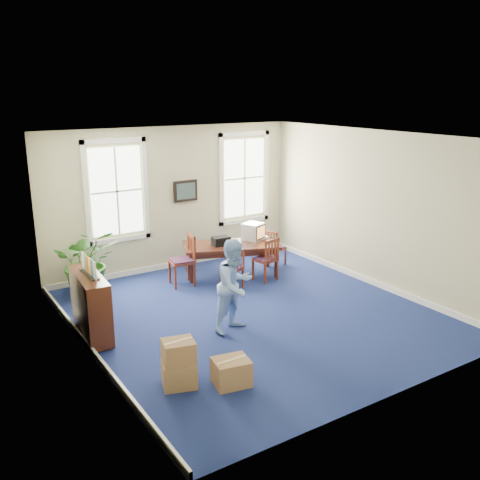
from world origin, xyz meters
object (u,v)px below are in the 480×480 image
chair_near_left (232,268)px  man (235,285)px  crt_tv (253,231)px  cardboard_boxes (188,356)px  conference_table (231,259)px  potted_plant (88,262)px  credenza (91,306)px

chair_near_left → man: man is taller
crt_tv → chair_near_left: crt_tv is taller
crt_tv → cardboard_boxes: (-3.47, -3.51, -0.53)m
man → conference_table: bearing=43.0°
conference_table → potted_plant: bearing=-168.7°
conference_table → man: bearing=-99.2°
chair_near_left → potted_plant: bearing=-35.9°
potted_plant → cardboard_boxes: bearing=-87.7°
conference_table → crt_tv: crt_tv is taller
chair_near_left → potted_plant: (-2.60, 1.22, 0.26)m
chair_near_left → potted_plant: potted_plant is taller
credenza → cardboard_boxes: 2.21m
man → credenza: size_ratio=1.20×
man → cardboard_boxes: man is taller
chair_near_left → potted_plant: size_ratio=0.62×
chair_near_left → man: (-1.01, -1.74, 0.38)m
man → cardboard_boxes: bearing=-161.2°
conference_table → crt_tv: bearing=25.6°
crt_tv → credenza: size_ratio=0.34×
crt_tv → cardboard_boxes: bearing=-159.0°
crt_tv → cardboard_boxes: crt_tv is taller
crt_tv → conference_table: bearing=160.1°
cardboard_boxes → conference_table: bearing=50.4°
credenza → potted_plant: bearing=78.3°
man → potted_plant: 3.36m
cardboard_boxes → credenza: bearing=108.5°
chair_near_left → man: size_ratio=0.53×
credenza → potted_plant: (0.54, 1.89, 0.16)m
credenza → potted_plant: 1.97m
potted_plant → cardboard_boxes: (0.16, -3.98, -0.33)m
man → crt_tv: bearing=34.1°
chair_near_left → cardboard_boxes: size_ratio=0.67×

